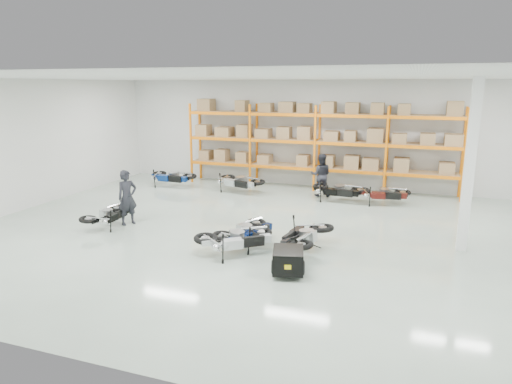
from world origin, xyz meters
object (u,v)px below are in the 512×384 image
at_px(moto_blue_centre, 246,227).
at_px(moto_silver_left, 236,234).
at_px(moto_black_far_left, 108,212).
at_px(moto_touring_right, 304,231).
at_px(moto_back_d, 383,190).
at_px(moto_back_b, 238,178).
at_px(person_back, 321,175).
at_px(person_left, 127,198).
at_px(moto_back_c, 338,187).
at_px(moto_back_a, 171,174).
at_px(trailer, 288,260).

distance_m(moto_blue_centre, moto_silver_left, 0.70).
relative_size(moto_black_far_left, moto_touring_right, 0.87).
height_order(moto_touring_right, moto_back_d, moto_touring_right).
distance_m(moto_silver_left, moto_black_far_left, 4.71).
bearing_deg(moto_blue_centre, moto_back_b, -48.30).
xyz_separation_m(moto_silver_left, person_back, (0.75, 7.09, 0.29)).
xyz_separation_m(person_left, person_back, (4.95, 5.72, -0.02)).
bearing_deg(moto_back_c, person_left, 138.92).
distance_m(moto_touring_right, moto_back_b, 7.14).
bearing_deg(moto_black_far_left, moto_silver_left, 170.35).
bearing_deg(moto_back_c, moto_black_far_left, 139.31).
xyz_separation_m(moto_back_a, moto_back_d, (8.83, -0.08, -0.04)).
height_order(moto_blue_centre, moto_black_far_left, moto_blue_centre).
distance_m(moto_silver_left, moto_back_a, 8.70).
relative_size(person_left, person_back, 1.03).
bearing_deg(person_back, trailer, 85.96).
height_order(moto_silver_left, trailer, moto_silver_left).
height_order(moto_blue_centre, moto_back_b, moto_back_b).
xyz_separation_m(moto_touring_right, moto_back_b, (-4.14, 5.82, 0.01)).
height_order(moto_touring_right, moto_back_b, moto_back_b).
xyz_separation_m(moto_blue_centre, moto_back_a, (-5.66, 5.92, 0.04)).
relative_size(moto_black_far_left, moto_back_d, 0.92).
bearing_deg(moto_touring_right, moto_back_d, 83.56).
bearing_deg(moto_back_c, person_back, 58.60).
bearing_deg(trailer, moto_silver_left, 139.10).
distance_m(moto_blue_centre, person_back, 6.44).
relative_size(moto_touring_right, trailer, 1.22).
height_order(moto_blue_centre, person_left, person_left).
height_order(moto_back_a, person_back, person_back).
bearing_deg(moto_back_b, person_back, -64.08).
xyz_separation_m(moto_back_b, person_left, (-1.66, -5.26, 0.29)).
height_order(moto_silver_left, moto_touring_right, moto_touring_right).
xyz_separation_m(moto_back_c, person_left, (-5.73, -5.10, 0.32)).
distance_m(moto_touring_right, person_back, 6.35).
bearing_deg(moto_back_a, moto_silver_left, -135.74).
relative_size(moto_silver_left, moto_black_far_left, 1.14).
bearing_deg(moto_touring_right, moto_silver_left, -144.35).
bearing_deg(moto_blue_centre, moto_back_a, -27.90).
bearing_deg(moto_black_far_left, moto_back_b, -108.48).
height_order(trailer, moto_back_a, moto_back_a).
bearing_deg(moto_back_b, moto_blue_centre, -138.79).
bearing_deg(moto_touring_right, moto_back_b, 134.39).
height_order(moto_silver_left, moto_black_far_left, moto_silver_left).
distance_m(moto_blue_centre, moto_back_d, 6.65).
distance_m(moto_silver_left, moto_touring_right, 1.79).
relative_size(moto_back_b, moto_back_d, 1.09).
relative_size(moto_back_c, person_left, 1.04).
distance_m(moto_back_a, moto_back_d, 8.83).
bearing_deg(moto_silver_left, moto_back_d, -65.33).
height_order(moto_black_far_left, person_left, person_left).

